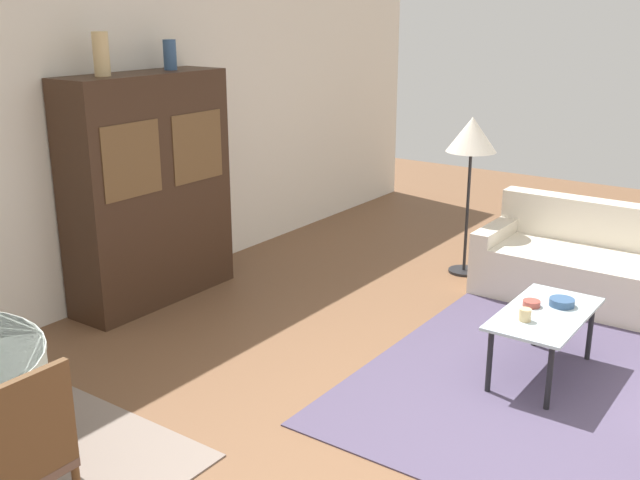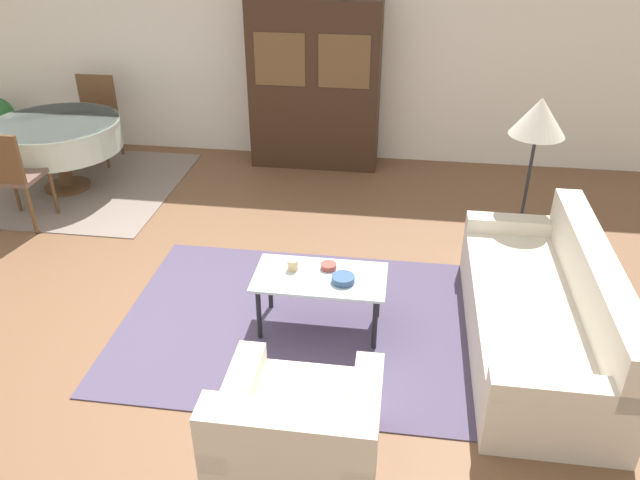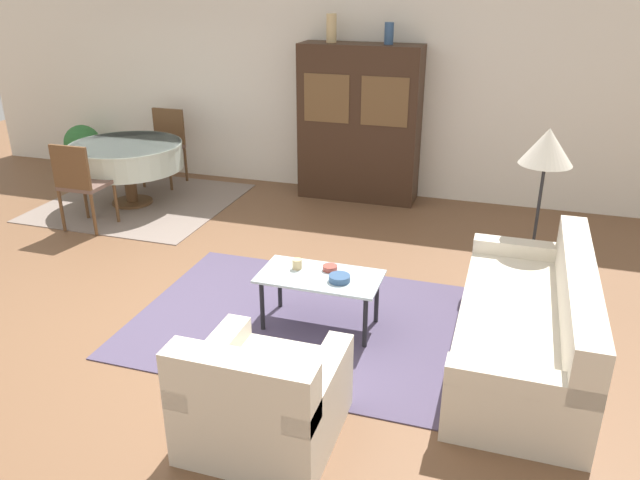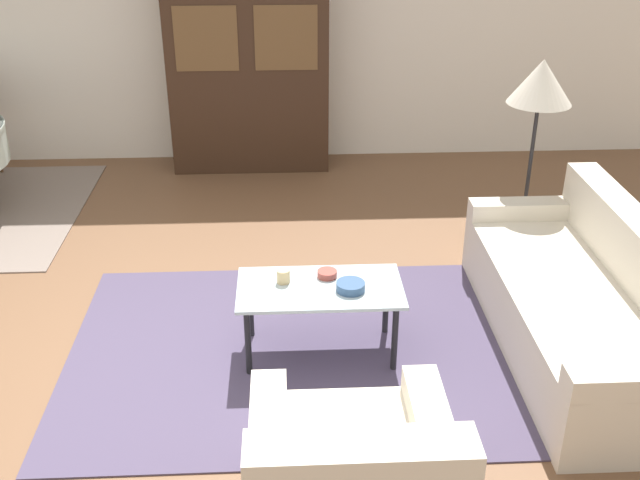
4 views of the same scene
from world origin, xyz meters
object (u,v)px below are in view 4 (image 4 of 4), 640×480
at_px(cup, 283,276).
at_px(bowl_small, 327,274).
at_px(couch, 586,306).
at_px(coffee_table, 320,294).
at_px(floor_lamp, 540,88).
at_px(bowl, 351,286).
at_px(display_cabinet, 249,69).

distance_m(cup, bowl_small, 0.26).
xyz_separation_m(couch, coffee_table, (-1.56, 0.01, 0.12)).
relative_size(coffee_table, bowl_small, 8.26).
distance_m(floor_lamp, bowl_small, 2.06).
relative_size(couch, bowl_small, 18.16).
height_order(coffee_table, bowl_small, bowl_small).
relative_size(floor_lamp, bowl, 8.75).
xyz_separation_m(coffee_table, bowl_small, (0.05, 0.11, 0.07)).
xyz_separation_m(coffee_table, cup, (-0.21, 0.06, 0.09)).
height_order(coffee_table, bowl, bowl).
bearing_deg(cup, couch, -2.41).
relative_size(couch, floor_lamp, 1.45).
distance_m(display_cabinet, floor_lamp, 2.79).
bearing_deg(bowl_small, bowl, -52.56).
height_order(coffee_table, floor_lamp, floor_lamp).
xyz_separation_m(display_cabinet, bowl_small, (0.54, -3.02, -0.45)).
xyz_separation_m(coffee_table, display_cabinet, (-0.50, 3.13, 0.53)).
height_order(couch, bowl, couch).
bearing_deg(couch, coffee_table, 89.47).
distance_m(coffee_table, bowl, 0.19).
height_order(display_cabinet, floor_lamp, display_cabinet).
relative_size(coffee_table, display_cabinet, 0.51).
distance_m(couch, cup, 1.78).
bearing_deg(display_cabinet, bowl, -78.16).
relative_size(couch, cup, 25.98).
relative_size(display_cabinet, floor_lamp, 1.30).
height_order(coffee_table, cup, cup).
distance_m(display_cabinet, bowl_small, 3.10).
bearing_deg(couch, bowl, 91.46).
bearing_deg(display_cabinet, cup, -84.63).
distance_m(couch, bowl_small, 1.53).
bearing_deg(cup, coffee_table, -16.14).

